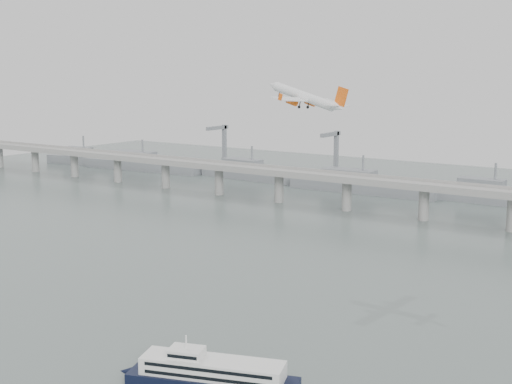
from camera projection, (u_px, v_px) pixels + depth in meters
The scene contains 5 objects.
ground at pixel (171, 311), 248.54m from camera, with size 900.00×900.00×0.00m, color #55625F.
bridge at pixel (390, 187), 409.02m from camera, with size 800.00×22.00×23.90m.
distant_fleet at pixel (243, 172), 549.35m from camera, with size 453.00×60.90×40.00m.
ferry at pixel (213, 375), 187.12m from camera, with size 75.35×32.62×14.72m.
airliner at pixel (306, 97), 292.04m from camera, with size 43.42×39.50×13.90m.
Camera 1 is at (158.85, -178.84, 85.97)m, focal length 48.00 mm.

